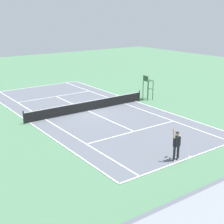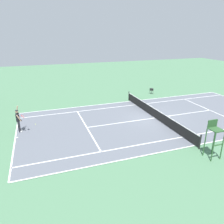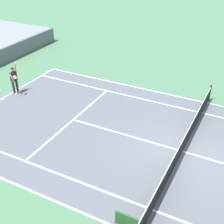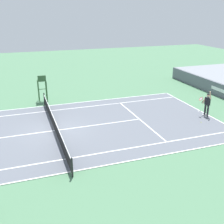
{
  "view_description": "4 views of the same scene",
  "coord_description": "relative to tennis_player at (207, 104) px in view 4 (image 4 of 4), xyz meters",
  "views": [
    {
      "loc": [
        14.58,
        23.88,
        8.54
      ],
      "look_at": [
        0.32,
        4.07,
        1.0
      ],
      "focal_mm": 52.62,
      "sensor_mm": 36.0,
      "label": 1
    },
    {
      "loc": [
        -16.08,
        9.87,
        7.42
      ],
      "look_at": [
        0.32,
        4.07,
        1.0
      ],
      "focal_mm": 34.51,
      "sensor_mm": 36.0,
      "label": 2
    },
    {
      "loc": [
        -12.19,
        -2.35,
        9.43
      ],
      "look_at": [
        0.32,
        4.07,
        1.0
      ],
      "focal_mm": 49.15,
      "sensor_mm": 36.0,
      "label": 3
    },
    {
      "loc": [
        17.81,
        -2.08,
        7.86
      ],
      "look_at": [
        0.32,
        4.07,
        1.0
      ],
      "focal_mm": 44.51,
      "sensor_mm": 36.0,
      "label": 4
    }
  ],
  "objects": [
    {
      "name": "ground_plane",
      "position": [
        -1.06,
        -11.6,
        -0.99
      ],
      "size": [
        80.0,
        80.0,
        0.0
      ],
      "primitive_type": "plane",
      "color": "#4C7A56"
    },
    {
      "name": "court",
      "position": [
        -1.06,
        -11.6,
        -0.98
      ],
      "size": [
        11.08,
        23.88,
        0.03
      ],
      "color": "slate",
      "rests_on": "ground"
    },
    {
      "name": "net",
      "position": [
        -1.06,
        -11.6,
        -0.47
      ],
      "size": [
        11.98,
        0.1,
        1.07
      ],
      "color": "black",
      "rests_on": "ground"
    },
    {
      "name": "tennis_player",
      "position": [
        0.0,
        0.0,
        0.0
      ],
      "size": [
        0.76,
        0.63,
        2.08
      ],
      "color": "#232328",
      "rests_on": "ground"
    },
    {
      "name": "tennis_ball",
      "position": [
        1.06,
        -1.19,
        -0.96
      ],
      "size": [
        0.07,
        0.07,
        0.07
      ],
      "primitive_type": "sphere",
      "color": "#D1E533",
      "rests_on": "ground"
    },
    {
      "name": "umpire_chair",
      "position": [
        -8.04,
        -11.6,
        0.56
      ],
      "size": [
        0.77,
        0.77,
        2.44
      ],
      "color": "#2D562D",
      "rests_on": "ground"
    }
  ]
}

